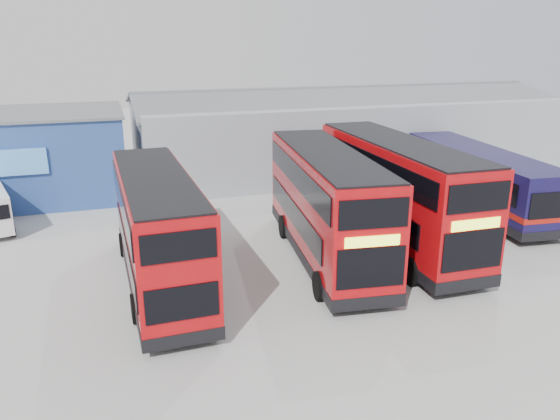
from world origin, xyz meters
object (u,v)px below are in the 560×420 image
(office_block, at_px, (18,155))
(double_decker_centre, at_px, (326,206))
(double_decker_left, at_px, (159,232))
(double_decker_right, at_px, (396,195))
(single_decker_blue, at_px, (478,180))
(maintenance_shed, at_px, (343,131))

(office_block, bearing_deg, double_decker_centre, -46.34)
(double_decker_left, distance_m, double_decker_right, 10.80)
(single_decker_blue, bearing_deg, double_decker_right, 32.46)
(maintenance_shed, bearing_deg, office_block, -174.79)
(office_block, xyz_separation_m, maintenance_shed, (22.00, 2.01, 0.02))
(office_block, bearing_deg, double_decker_left, -66.32)
(maintenance_shed, height_order, double_decker_centre, maintenance_shed)
(double_decker_left, bearing_deg, double_decker_centre, -175.99)
(double_decker_right, relative_size, single_decker_blue, 0.93)
(double_decker_right, xyz_separation_m, single_decker_blue, (7.28, 3.64, -0.79))
(maintenance_shed, relative_size, double_decker_centre, 2.66)
(maintenance_shed, xyz_separation_m, single_decker_blue, (2.65, -12.43, -0.94))
(double_decker_left, height_order, double_decker_right, double_decker_right)
(maintenance_shed, bearing_deg, double_decker_left, -131.97)
(maintenance_shed, bearing_deg, double_decker_right, -106.08)
(maintenance_shed, relative_size, single_decker_blue, 2.42)
(maintenance_shed, xyz_separation_m, double_decker_left, (-15.38, -17.10, -0.38))
(office_block, distance_m, double_decker_centre, 19.97)
(maintenance_shed, height_order, double_decker_left, maintenance_shed)
(double_decker_left, relative_size, single_decker_blue, 0.84)
(double_decker_right, bearing_deg, maintenance_shed, 75.05)
(double_decker_left, xyz_separation_m, double_decker_right, (10.75, 1.03, 0.23))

